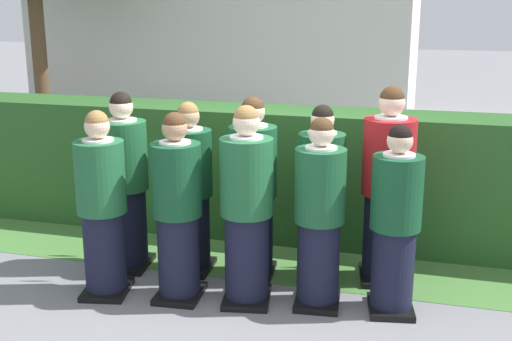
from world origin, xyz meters
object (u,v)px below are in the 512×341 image
student_rear_row_1 (190,192)px  student_rear_row_2 (253,193)px  student_rear_row_0 (125,186)px  student_in_red_blazer (387,190)px  student_front_row_1 (177,212)px  student_front_row_3 (319,218)px  student_front_row_0 (102,209)px  student_front_row_4 (395,225)px  student_front_row_2 (247,211)px  student_rear_row_3 (321,198)px

student_rear_row_1 → student_rear_row_2: bearing=4.7°
student_rear_row_0 → student_in_red_blazer: 2.36m
student_front_row_1 → student_front_row_3: bearing=9.2°
student_front_row_3 → student_rear_row_1: student_rear_row_1 is taller
student_front_row_0 → student_rear_row_1: size_ratio=1.00×
student_front_row_0 → student_front_row_3: bearing=8.9°
student_front_row_4 → student_front_row_1: bearing=-172.5°
student_rear_row_0 → student_rear_row_2: 1.18m
student_front_row_4 → student_rear_row_1: bearing=169.6°
student_rear_row_1 → student_rear_row_2: 0.58m
student_front_row_2 → student_rear_row_0: bearing=162.4°
student_rear_row_3 → student_in_red_blazer: (0.56, 0.12, 0.08)m
student_front_row_4 → student_rear_row_1: student_rear_row_1 is taller
student_front_row_3 → student_in_red_blazer: student_in_red_blazer is taller
student_front_row_1 → student_rear_row_1: (-0.11, 0.57, -0.00)m
student_rear_row_3 → student_in_red_blazer: 0.58m
student_front_row_0 → student_front_row_1: size_ratio=1.00×
student_front_row_3 → student_front_row_1: bearing=-170.8°
student_rear_row_0 → student_rear_row_2: size_ratio=1.01×
student_front_row_1 → student_in_red_blazer: student_in_red_blazer is taller
student_rear_row_2 → student_rear_row_3: 0.60m
student_front_row_3 → student_in_red_blazer: (0.48, 0.64, 0.09)m
student_rear_row_2 → student_rear_row_0: bearing=-173.7°
student_front_row_0 → student_front_row_3: 1.80m
student_front_row_2 → student_front_row_3: 0.59m
student_front_row_1 → student_rear_row_0: bearing=145.7°
student_front_row_2 → student_in_red_blazer: size_ratio=0.95×
student_front_row_4 → student_rear_row_2: (-1.27, 0.39, 0.05)m
student_front_row_1 → student_rear_row_2: bearing=52.6°
student_front_row_1 → student_front_row_3: student_front_row_1 is taller
student_front_row_1 → student_rear_row_3: 1.27m
student_front_row_3 → student_front_row_4: 0.59m
student_rear_row_0 → student_front_row_0: bearing=-82.3°
student_front_row_0 → student_front_row_1: student_front_row_0 is taller
student_front_row_1 → student_front_row_2: bearing=8.0°
student_front_row_0 → student_in_red_blazer: 2.43m
student_rear_row_2 → student_front_row_2: bearing=-79.4°
student_front_row_0 → student_front_row_1: (0.63, 0.09, -0.00)m
student_rear_row_1 → student_in_red_blazer: (1.73, 0.26, 0.08)m
student_rear_row_0 → student_front_row_2: bearing=-17.6°
student_front_row_1 → student_in_red_blazer: size_ratio=0.91×
student_front_row_1 → student_rear_row_1: student_front_row_1 is taller
student_front_row_1 → student_front_row_3: size_ratio=1.01×
student_rear_row_0 → student_rear_row_1: student_rear_row_0 is taller
student_front_row_3 → student_rear_row_2: 0.80m
student_front_row_3 → student_rear_row_1: size_ratio=0.99×
student_rear_row_2 → student_in_red_blazer: size_ratio=0.94×
student_front_row_0 → student_front_row_4: (2.37, 0.32, -0.03)m
student_rear_row_2 → student_rear_row_3: (0.59, 0.10, -0.03)m
student_rear_row_1 → student_rear_row_2: (0.58, 0.05, 0.03)m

